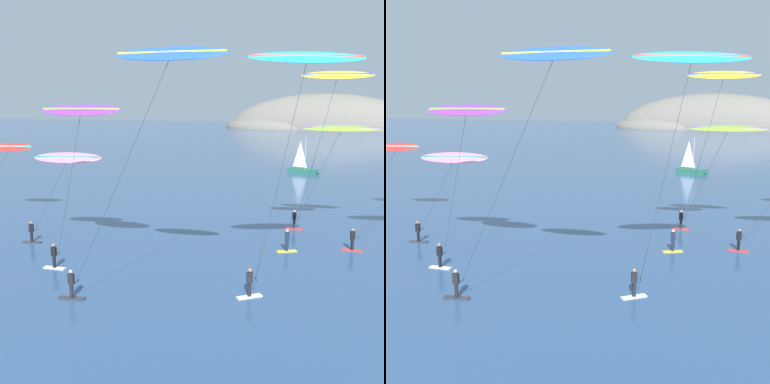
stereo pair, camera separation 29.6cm
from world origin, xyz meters
The scene contains 9 objects.
headland_island centered at (8.28, 221.43, 0.00)m, with size 121.54×52.89×31.76m.
sailboat_near centered at (7.48, 67.15, 0.64)m, with size 5.88×2.97×5.70m.
kitesurfer_red centered at (-15.64, 26.43, 6.13)m, with size 7.15×2.54×7.19m.
kitesurfer_purple centered at (-0.06, 15.24, 9.68)m, with size 5.95×1.83×10.81m.
kitesurfer_blue centered at (7.07, 11.63, 12.03)m, with size 9.59×1.68×13.58m.
kitesurfer_lime centered at (14.35, 31.26, 8.17)m, with size 7.38×1.86×9.08m.
kitesurfer_yellow centered at (14.23, 24.67, 11.47)m, with size 6.21×2.17×13.10m.
kitesurfer_pink centered at (-4.87, 20.32, 6.19)m, with size 6.60×2.25×7.21m.
kitesurfer_cyan centered at (13.37, 15.83, 12.30)m, with size 6.41×3.83×13.58m.
Camera 2 is at (17.09, -10.33, 10.69)m, focal length 45.00 mm.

